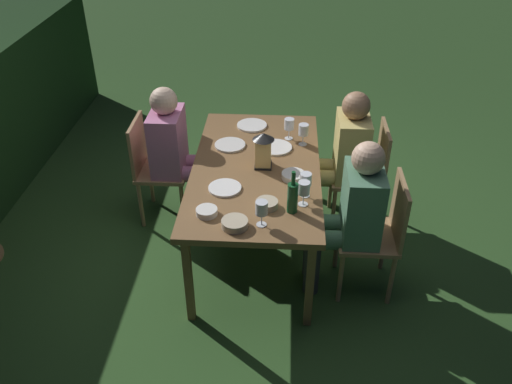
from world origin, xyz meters
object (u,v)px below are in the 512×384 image
object	(u,v)px
wine_glass_a	(306,181)
wine_glass_b	(304,189)
chair_side_left_b	(365,171)
wine_glass_c	(262,209)
wine_glass_d	(303,131)
person_in_green	(351,211)
plate_b	(252,125)
bowl_dip	(293,176)
chair_side_left_a	(378,231)
bowl_salad	(207,211)
wine_glass_e	(289,125)
plate_c	(275,147)
dining_table	(256,173)
green_bottle_on_table	(293,197)
person_in_pink	(177,149)
bowl_olives	(235,223)
person_in_mustard	(342,154)
plate_d	(225,188)
bowl_bread	(267,204)
plate_a	(230,145)
chair_side_right_b	(154,165)
lantern_centerpiece	(263,148)

from	to	relation	value
wine_glass_a	wine_glass_b	xyz separation A→B (m)	(-0.10, 0.01, 0.00)
chair_side_left_b	wine_glass_c	distance (m)	1.36
wine_glass_d	person_in_green	bearing A→B (deg)	-156.84
plate_b	bowl_dip	size ratio (longest dim) A/B	1.48
chair_side_left_a	bowl_salad	distance (m)	1.17
wine_glass_e	plate_c	size ratio (longest dim) A/B	0.67
chair_side_left_a	wine_glass_e	xyz separation A→B (m)	(0.82, 0.62, 0.36)
wine_glass_a	bowl_dip	world-z (taller)	wine_glass_a
dining_table	wine_glass_c	size ratio (longest dim) A/B	10.06
chair_side_left_a	green_bottle_on_table	xyz separation A→B (m)	(-0.14, 0.59, 0.35)
plate_c	wine_glass_b	bearing A→B (deg)	-164.75
person_in_pink	bowl_olives	bearing A→B (deg)	-152.61
person_in_mustard	wine_glass_e	distance (m)	0.47
person_in_mustard	plate_d	size ratio (longest dim) A/B	5.19
chair_side_left_a	bowl_bread	xyz separation A→B (m)	(-0.11, 0.75, 0.27)
person_in_mustard	plate_a	size ratio (longest dim) A/B	4.90
chair_side_right_b	lantern_centerpiece	size ratio (longest dim) A/B	3.28
lantern_centerpiece	bowl_bread	distance (m)	0.52
wine_glass_c	plate_a	distance (m)	1.02
wine_glass_d	bowl_olives	distance (m)	1.14
chair_side_right_b	plate_c	distance (m)	1.01
wine_glass_a	plate_d	xyz separation A→B (m)	(0.05, 0.53, -0.11)
green_bottle_on_table	plate_b	world-z (taller)	green_bottle_on_table
dining_table	chair_side_left_a	size ratio (longest dim) A/B	1.95
chair_side_left_a	wine_glass_b	bearing A→B (deg)	97.36
chair_side_right_b	person_in_pink	world-z (taller)	person_in_pink
wine_glass_a	bowl_olives	distance (m)	0.57
wine_glass_a	wine_glass_c	size ratio (longest dim) A/B	1.00
person_in_mustard	green_bottle_on_table	world-z (taller)	person_in_mustard
plate_b	bowl_dip	world-z (taller)	bowl_dip
person_in_green	chair_side_left_b	world-z (taller)	person_in_green
bowl_bread	chair_side_left_b	bearing A→B (deg)	-40.62
chair_side_left_a	wine_glass_c	distance (m)	0.90
person_in_pink	bowl_dip	size ratio (longest dim) A/B	7.02
wine_glass_b	person_in_pink	bearing A→B (deg)	49.65
lantern_centerpiece	plate_a	bearing A→B (deg)	43.09
chair_side_left_b	bowl_dip	world-z (taller)	chair_side_left_b
dining_table	wine_glass_e	world-z (taller)	wine_glass_e
person_in_mustard	wine_glass_a	distance (m)	0.82
person_in_pink	plate_b	xyz separation A→B (m)	(0.25, -0.58, 0.10)
plate_d	bowl_salad	size ratio (longest dim) A/B	1.64
wine_glass_b	wine_glass_c	xyz separation A→B (m)	(-0.23, 0.26, 0.00)
dining_table	plate_c	size ratio (longest dim) A/B	6.76
chair_side_right_b	green_bottle_on_table	world-z (taller)	green_bottle_on_table
chair_side_left_b	plate_c	size ratio (longest dim) A/B	3.46
green_bottle_on_table	wine_glass_e	xyz separation A→B (m)	(0.97, 0.03, 0.01)
wine_glass_e	plate_d	xyz separation A→B (m)	(-0.74, 0.42, -0.11)
wine_glass_c	plate_c	size ratio (longest dim) A/B	0.67
chair_side_right_b	plate_d	distance (m)	0.98
plate_c	bowl_dip	distance (m)	0.44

